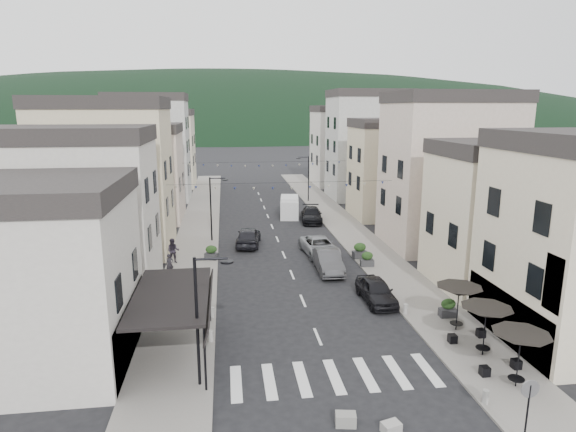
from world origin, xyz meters
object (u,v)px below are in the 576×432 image
parked_car_c (319,246)px  pedestrian_b (173,251)px  parked_car_a (376,291)px  parked_car_e (248,236)px  pedestrian_a (170,264)px  parked_car_d (312,215)px  parked_car_b (328,261)px  delivery_van (290,206)px

parked_car_c → pedestrian_b: 11.95m
parked_car_a → parked_car_e: parked_car_e is taller
pedestrian_a → pedestrian_b: bearing=62.2°
parked_car_e → pedestrian_b: (-6.14, -4.62, 0.26)m
pedestrian_a → pedestrian_b: size_ratio=0.79×
parked_car_a → parked_car_d: (-0.11, 22.40, 0.01)m
parked_car_a → pedestrian_b: (-13.54, 9.40, 0.35)m
parked_car_a → parked_car_e: size_ratio=0.89×
parked_car_b → delivery_van: (-0.34, 19.27, 0.36)m
delivery_van → pedestrian_a: 21.90m
parked_car_a → parked_car_c: 10.46m
parked_car_d → parked_car_b: bearing=-88.6°
parked_car_b → parked_car_d: parked_car_b is taller
parked_car_b → pedestrian_b: size_ratio=2.49×
delivery_van → pedestrian_b: size_ratio=2.64×
parked_car_a → parked_car_c: (-1.63, 10.33, -0.00)m
parked_car_d → pedestrian_b: (-13.43, -12.99, 0.34)m
parked_car_a → parked_car_e: bearing=116.4°
parked_car_c → pedestrian_a: (-11.91, -3.65, 0.15)m
parked_car_b → parked_car_a: bearing=-72.3°
parked_car_b → parked_car_e: size_ratio=0.99×
parked_car_b → parked_car_c: bearing=89.0°
delivery_van → parked_car_c: bearing=-80.2°
parked_car_e → pedestrian_b: 7.69m
parked_car_a → delivery_van: bearing=93.4°
parked_car_e → delivery_van: size_ratio=0.96×
pedestrian_b → parked_car_c: bearing=5.3°
parked_car_e → pedestrian_b: size_ratio=2.52×
parked_car_e → pedestrian_a: 9.57m
parked_car_e → pedestrian_a: bearing=58.1°
parked_car_b → pedestrian_a: size_ratio=3.17×
parked_car_a → pedestrian_b: pedestrian_b is taller
pedestrian_a → pedestrian_b: (-0.00, 2.72, 0.21)m
parked_car_a → parked_car_c: size_ratio=0.82×
parked_car_b → parked_car_d: bearing=85.3°
parked_car_e → delivery_van: bearing=-106.9°
parked_car_c → pedestrian_a: 12.46m
parked_car_d → delivery_van: size_ratio=1.01×
parked_car_b → pedestrian_a: (-11.74, 0.58, 0.09)m
parked_car_b → pedestrian_a: pedestrian_a is taller
parked_car_e → parked_car_d: bearing=-123.0°
parked_car_a → pedestrian_b: 16.49m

